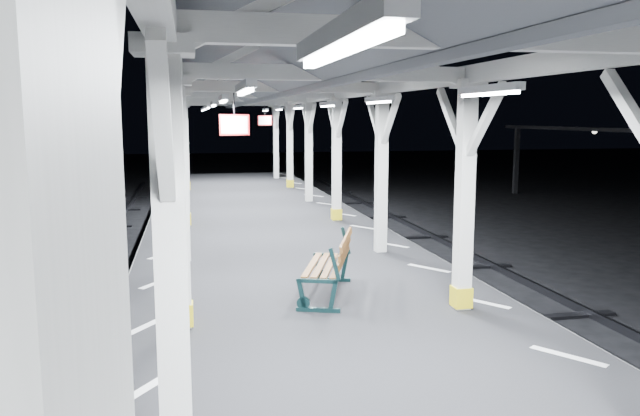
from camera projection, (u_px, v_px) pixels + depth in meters
name	position (u px, v px, depth m)	size (l,w,h in m)	color
hazard_stripes_left	(137.00, 394.00, 6.36)	(1.00, 48.00, 0.01)	silver
hazard_stripes_right	(568.00, 356.00, 7.35)	(1.00, 48.00, 0.01)	silver
canopy	(373.00, 42.00, 6.32)	(5.40, 49.00, 4.65)	silver
bench_mid	(332.00, 264.00, 9.78)	(1.21, 1.90, 0.97)	#0F282A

